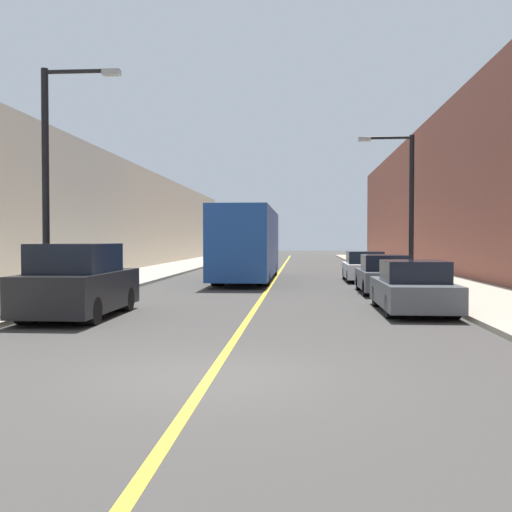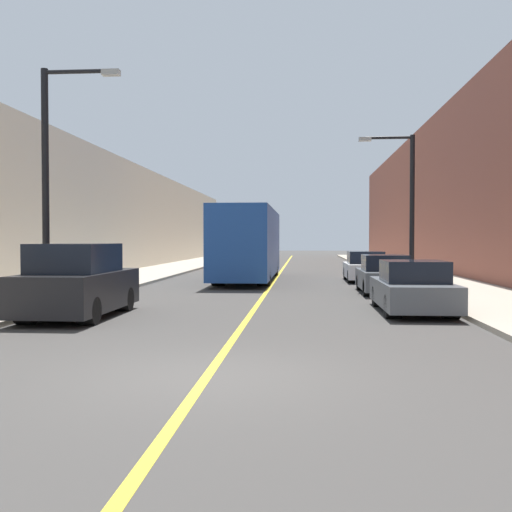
% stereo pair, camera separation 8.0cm
% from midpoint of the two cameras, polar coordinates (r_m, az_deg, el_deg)
% --- Properties ---
extents(ground_plane, '(200.00, 200.00, 0.00)m').
position_cam_midpoint_polar(ground_plane, '(9.13, -4.45, -11.38)').
color(ground_plane, '#3F3D3A').
extents(sidewalk_left, '(3.96, 72.00, 0.13)m').
position_cam_midpoint_polar(sidewalk_left, '(39.85, -8.41, -1.27)').
color(sidewalk_left, '#A89E8C').
rests_on(sidewalk_left, ground).
extents(sidewalk_right, '(3.96, 72.00, 0.13)m').
position_cam_midpoint_polar(sidewalk_right, '(39.32, 13.53, -1.34)').
color(sidewalk_right, '#A89E8C').
rests_on(sidewalk_right, ground).
extents(building_row_left, '(4.00, 72.00, 7.01)m').
position_cam_midpoint_polar(building_row_left, '(40.90, -13.88, 3.59)').
color(building_row_left, beige).
rests_on(building_row_left, ground).
extents(building_row_right, '(4.00, 72.00, 9.83)m').
position_cam_midpoint_polar(building_row_right, '(40.18, 19.21, 5.60)').
color(building_row_right, brown).
rests_on(building_row_right, ground).
extents(road_center_line, '(0.16, 72.00, 0.01)m').
position_cam_midpoint_polar(road_center_line, '(38.86, 2.48, -1.42)').
color(road_center_line, gold).
rests_on(road_center_line, ground).
extents(bus, '(2.57, 12.05, 3.52)m').
position_cam_midpoint_polar(bus, '(29.95, -0.61, 1.26)').
color(bus, '#1E4793').
rests_on(bus, ground).
extents(parked_suv_left, '(1.96, 4.53, 1.94)m').
position_cam_midpoint_polar(parked_suv_left, '(16.33, -16.47, -2.53)').
color(parked_suv_left, black).
rests_on(parked_suv_left, ground).
extents(car_right_near, '(1.87, 4.47, 1.46)m').
position_cam_midpoint_polar(car_right_near, '(17.31, 14.81, -3.05)').
color(car_right_near, '#51565B').
rests_on(car_right_near, ground).
extents(car_right_mid, '(1.81, 4.21, 1.46)m').
position_cam_midpoint_polar(car_right_mid, '(23.16, 12.21, -1.87)').
color(car_right_mid, '#51565B').
rests_on(car_right_mid, ground).
extents(car_right_far, '(1.87, 4.31, 1.47)m').
position_cam_midpoint_polar(car_right_far, '(29.61, 10.42, -1.11)').
color(car_right_far, silver).
rests_on(car_right_far, ground).
extents(street_lamp_left, '(2.27, 0.24, 6.72)m').
position_cam_midpoint_polar(street_lamp_left, '(18.00, -18.71, 7.65)').
color(street_lamp_left, black).
rests_on(street_lamp_left, sidewalk_left).
extents(street_lamp_right, '(2.27, 0.24, 6.17)m').
position_cam_midpoint_polar(street_lamp_right, '(25.31, 14.25, 5.27)').
color(street_lamp_right, black).
rests_on(street_lamp_right, sidewalk_right).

